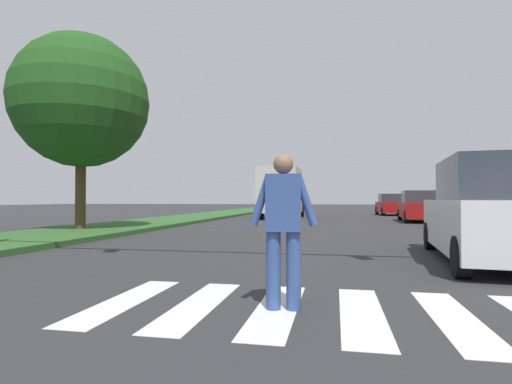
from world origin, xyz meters
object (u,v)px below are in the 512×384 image
Objects in this scene: truck_box_delivery at (282,193)px; sedan_distant at (391,205)px; tree_mid at (81,101)px; suv_crossing at (493,213)px; traffic_light_gantry at (93,3)px; sedan_midblock at (419,207)px; pedestrian_performer at (283,224)px.

sedan_distant is at bearing 41.79° from truck_box_delivery.
tree_mid is 13.30m from suv_crossing.
traffic_light_gantry is 2.35× the size of sedan_midblock.
tree_mid is 8.67m from traffic_light_gantry.
pedestrian_performer is 19.07m from sedan_midblock.
sedan_midblock is (13.38, 9.89, -3.96)m from tree_mid.
traffic_light_gantry reaches higher than suv_crossing.
suv_crossing is at bearing -95.86° from sedan_midblock.
sedan_distant is (8.02, 26.09, -3.66)m from traffic_light_gantry.
suv_crossing is 0.77× the size of truck_box_delivery.
pedestrian_performer is at bearing -105.04° from sedan_midblock.
sedan_midblock is 9.20m from sedan_distant.
tree_mid is 12.58m from pedestrian_performer.
truck_box_delivery is at bearing 97.53° from pedestrian_performer.
truck_box_delivery is at bearing 65.49° from tree_mid.
traffic_light_gantry is at bearing -107.10° from sedan_distant.
sedan_distant is (-0.26, 9.20, -0.02)m from sedan_midblock.
sedan_midblock is 0.71× the size of truck_box_delivery.
tree_mid is at bearing 126.06° from traffic_light_gantry.
truck_box_delivery is (-6.23, 17.00, 0.70)m from suv_crossing.
sedan_distant is at bearing 72.90° from traffic_light_gantry.
traffic_light_gantry is at bearing -91.66° from truck_box_delivery.
sedan_distant is at bearing 80.36° from pedestrian_performer.
tree_mid is at bearing -143.52° from sedan_midblock.
truck_box_delivery reaches higher than pedestrian_performer.
tree_mid is at bearing 134.68° from pedestrian_performer.
suv_crossing is (11.89, -4.59, -3.81)m from tree_mid.
pedestrian_performer reaches higher than sedan_distant.
tree_mid reaches higher than pedestrian_performer.
suv_crossing reaches higher than pedestrian_performer.
sedan_midblock reaches higher than sedan_distant.
sedan_distant is 0.66× the size of truck_box_delivery.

